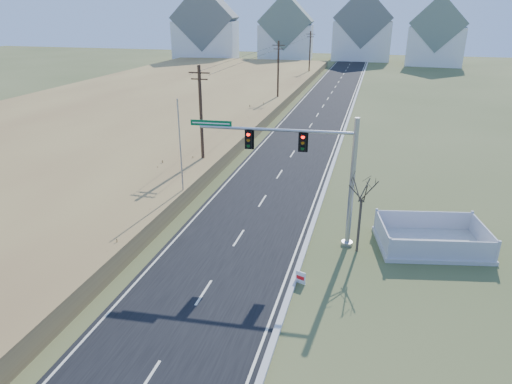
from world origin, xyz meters
name	(u,v)px	position (x,y,z in m)	size (l,w,h in m)	color
ground	(217,273)	(0.00, 0.00, 0.00)	(260.00, 260.00, 0.00)	#3F4A24
road	(326,101)	(0.00, 50.00, 0.03)	(8.00, 180.00, 0.06)	black
curb	(354,102)	(4.15, 50.00, 0.09)	(0.30, 180.00, 0.18)	#B2AFA8
reed_marsh	(152,102)	(-24.00, 40.00, 0.65)	(38.00, 110.00, 1.30)	tan
utility_pole_near	(201,119)	(-6.50, 15.00, 4.68)	(1.80, 0.26, 9.00)	#422D1E
utility_pole_mid	(278,73)	(-6.50, 45.00, 4.68)	(1.80, 0.26, 9.00)	#422D1E
utility_pole_far	(310,54)	(-6.50, 75.00, 4.68)	(1.80, 0.26, 9.00)	#422D1E
condo_nw	(206,30)	(-38.00, 100.00, 7.70)	(17.69, 13.38, 19.05)	white
condo_nnw	(286,33)	(-18.00, 108.00, 6.94)	(14.93, 11.17, 17.03)	white
condo_n	(363,31)	(2.00, 112.00, 7.61)	(15.27, 10.20, 18.54)	white
condo_ne	(437,36)	(20.00, 104.00, 6.84)	(14.12, 10.51, 16.52)	white
traffic_signal_mast	(319,169)	(4.60, 4.78, 4.70)	(9.69, 1.07, 7.73)	#9EA0A5
fence_enclosure	(431,242)	(11.33, 6.00, 0.28)	(6.87, 5.34, 1.41)	#B7B5AD
open_sign	(301,278)	(4.50, 0.10, 0.36)	(0.54, 0.23, 0.68)	white
flagpole	(181,166)	(-5.19, 7.67, 3.07)	(0.35, 0.35, 7.69)	#B7B5AD
bare_tree	(363,188)	(7.12, 4.31, 3.98)	(1.86, 1.86, 4.94)	#4C3F33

